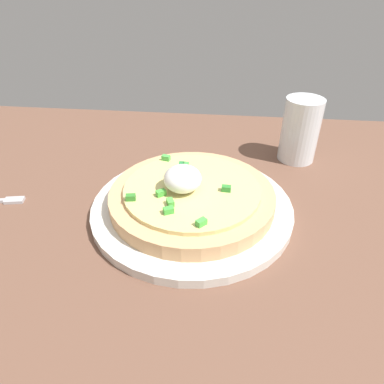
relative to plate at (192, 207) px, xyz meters
The scene contains 4 objects.
dining_table 5.63cm from the plate, 121.63° to the left, with size 124.89×83.79×3.27cm, color brown.
plate is the anchor object (origin of this frame).
pizza 2.21cm from the plate, 26.75° to the left, with size 23.42×23.42×6.33cm.
cup_near 25.23cm from the plate, 134.02° to the right, with size 6.52×6.52×11.27cm.
Camera 1 is at (-1.55, 35.41, 34.13)cm, focal length 32.16 mm.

